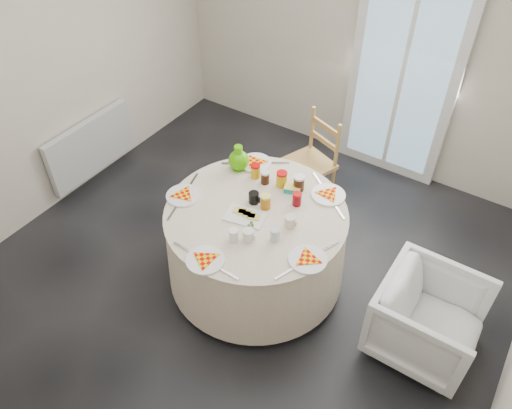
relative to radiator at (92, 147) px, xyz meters
The scene contains 14 objects.
floor 1.99m from the radiator, ahead, with size 4.00×4.00×0.00m, color black.
wall_back 2.80m from the radiator, 42.86° to the left, with size 4.00×0.02×2.60m, color #BCB5A3.
wall_left 0.94m from the radiator, 106.70° to the right, with size 0.02×4.00×2.60m, color #BCB5A3.
glass_door 3.00m from the radiator, 36.79° to the left, with size 1.00×0.08×2.10m, color silver.
radiator is the anchor object (origin of this frame).
table 2.04m from the radiator, ahead, with size 1.38×1.38×0.70m, color beige.
wooden_chair 2.09m from the radiator, 24.13° to the left, with size 0.40×0.38×0.89m, color tan, non-canonical shape.
armchair 3.37m from the radiator, ahead, with size 0.67×0.63×0.69m, color white.
place_settings 2.08m from the radiator, ahead, with size 1.41×1.41×0.03m, color white, non-canonical shape.
jar_cluster 2.06m from the radiator, ahead, with size 0.49×0.25×0.14m, color #94500C, non-canonical shape.
butter_tub 2.18m from the radiator, ahead, with size 0.12×0.09×0.05m, color #10999B.
green_pitcher 1.71m from the radiator, ahead, with size 0.16×0.16×0.21m, color #46AD04, non-canonical shape.
cheese_platter 2.05m from the radiator, ahead, with size 0.29×0.19×0.04m, color white, non-canonical shape.
mugs_glasses 2.19m from the radiator, ahead, with size 0.59×0.59×0.11m, color gray, non-canonical shape.
Camera 1 is at (1.53, -2.21, 3.22)m, focal length 35.00 mm.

